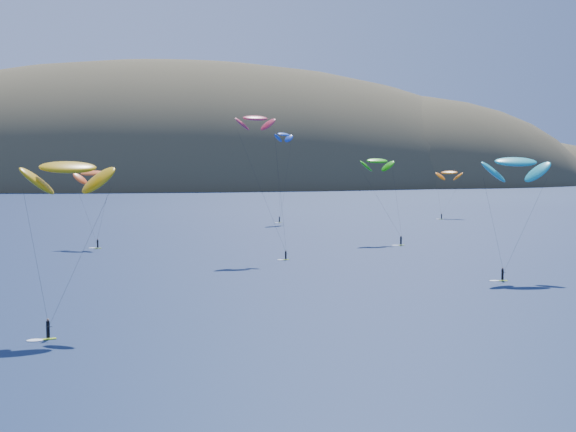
% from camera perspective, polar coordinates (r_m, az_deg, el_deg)
% --- Properties ---
extents(island, '(730.00, 300.00, 210.00)m').
position_cam_1_polar(island, '(616.42, -5.70, 1.24)').
color(island, '#3D3526').
rests_on(island, ground).
extents(kitesurfer_1, '(8.86, 9.06, 17.70)m').
position_cam_1_polar(kitesurfer_1, '(174.14, -13.75, 2.96)').
color(kitesurfer_1, '#C3FB1B').
rests_on(kitesurfer_1, ground).
extents(kitesurfer_2, '(10.20, 9.89, 19.98)m').
position_cam_1_polar(kitesurfer_2, '(89.68, -15.38, 3.33)').
color(kitesurfer_2, '#C3FB1B').
rests_on(kitesurfer_2, ground).
extents(kitesurfer_3, '(8.11, 12.05, 20.23)m').
position_cam_1_polar(kitesurfer_3, '(180.24, 6.36, 3.90)').
color(kitesurfer_3, '#C3FB1B').
rests_on(kitesurfer_3, ground).
extents(kitesurfer_4, '(8.01, 8.20, 27.98)m').
position_cam_1_polar(kitesurfer_4, '(238.14, -0.32, 5.81)').
color(kitesurfer_4, '#C3FB1B').
rests_on(kitesurfer_4, ground).
extents(kitesurfer_5, '(10.95, 8.44, 20.81)m').
position_cam_1_polar(kitesurfer_5, '(130.41, 15.89, 3.72)').
color(kitesurfer_5, '#C3FB1B').
rests_on(kitesurfer_5, ground).
extents(kitesurfer_9, '(8.94, 8.66, 28.06)m').
position_cam_1_polar(kitesurfer_9, '(150.57, -2.35, 6.94)').
color(kitesurfer_9, '#C3FB1B').
rests_on(kitesurfer_9, ground).
extents(kitesurfer_11, '(11.26, 12.66, 16.62)m').
position_cam_1_polar(kitesurfer_11, '(261.63, 11.39, 3.04)').
color(kitesurfer_11, '#C3FB1B').
rests_on(kitesurfer_11, ground).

